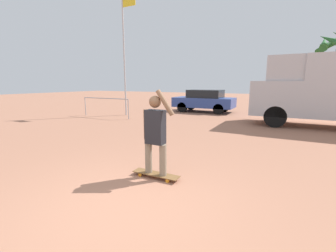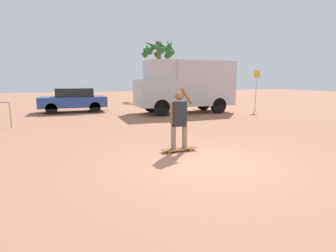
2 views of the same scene
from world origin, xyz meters
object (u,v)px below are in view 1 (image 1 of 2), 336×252
(parked_car_blue, at_px, (204,100))
(flagpole, at_px, (125,49))
(skateboard, at_px, (156,174))
(camper_van, at_px, (329,88))
(person_skateboarder, at_px, (155,131))

(parked_car_blue, relative_size, flagpole, 0.58)
(skateboard, relative_size, flagpole, 0.15)
(skateboard, bearing_deg, camper_van, 64.25)
(skateboard, relative_size, person_skateboarder, 0.59)
(camper_van, bearing_deg, parked_car_blue, 156.43)
(skateboard, distance_m, flagpole, 9.99)
(person_skateboarder, xyz_separation_m, flagpole, (-6.10, 7.00, 2.79))
(person_skateboarder, distance_m, parked_car_blue, 10.88)
(person_skateboarder, xyz_separation_m, camper_van, (3.78, 7.84, 0.69))
(camper_van, bearing_deg, skateboard, -115.75)
(skateboard, distance_m, camper_van, 8.84)
(skateboard, distance_m, parked_car_blue, 10.90)
(flagpole, bearing_deg, person_skateboarder, -48.94)
(parked_car_blue, distance_m, flagpole, 5.89)
(skateboard, relative_size, camper_van, 0.17)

